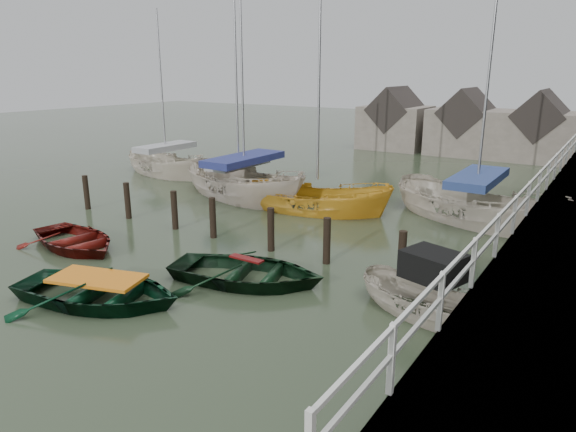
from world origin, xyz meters
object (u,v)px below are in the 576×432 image
Objects in this scene: motorboat at (427,311)px; sailboat_e at (167,173)px; sailboat_b at (245,196)px; rowboat_dkgreen at (247,282)px; rowboat_green at (100,302)px; sailboat_d at (474,219)px; rowboat_red at (76,248)px; sailboat_c at (317,210)px; sailboat_a at (239,192)px.

sailboat_e reaches higher than motorboat.
rowboat_dkgreen is at bearing -125.31° from sailboat_b.
sailboat_b is at bearing 22.11° from rowboat_dkgreen.
rowboat_green is 0.34× the size of sailboat_b.
sailboat_d is at bearing -62.71° from sailboat_b.
sailboat_b reaches higher than rowboat_red.
sailboat_d is 16.42m from sailboat_e.
motorboat is 9.45m from sailboat_c.
sailboat_a is at bearing 74.04° from motorboat.
sailboat_e is at bearing 37.52° from rowboat_dkgreen.
sailboat_a is 1.03× the size of sailboat_e.
rowboat_dkgreen is at bearing 115.89° from motorboat.
rowboat_green is (4.05, -2.17, 0.00)m from rowboat_red.
sailboat_c is (4.23, 8.16, 0.01)m from rowboat_red.
motorboat is at bearing -96.83° from rowboat_dkgreen.
sailboat_a is (-4.37, 10.99, 0.06)m from rowboat_green.
motorboat is (4.70, 0.77, 0.12)m from rowboat_dkgreen.
sailboat_c is at bearing 62.52° from motorboat.
motorboat is 19.54m from sailboat_e.
sailboat_e is at bearing 91.05° from sailboat_b.
rowboat_red is 9.19m from sailboat_c.
sailboat_b is 1.31× the size of sailboat_e.
sailboat_e is at bearing 112.16° from sailboat_d.
sailboat_b is 0.98× the size of sailboat_d.
sailboat_c is 1.07× the size of sailboat_e.
sailboat_a is at bearing 70.69° from sailboat_c.
rowboat_dkgreen reaches higher than rowboat_red.
sailboat_c is (-6.79, 6.57, -0.11)m from motorboat.
rowboat_dkgreen is 0.33× the size of sailboat_d.
sailboat_a is (-11.34, 7.24, -0.06)m from motorboat.
rowboat_dkgreen is at bearing -178.65° from sailboat_d.
rowboat_green is at bearing -126.01° from sailboat_e.
sailboat_c is at bearing -0.27° from rowboat_dkgreen.
sailboat_b reaches higher than sailboat_c.
motorboat is at bearing -106.01° from sailboat_b.
sailboat_c reaches higher than sailboat_a.
sailboat_e is at bearing 80.27° from motorboat.
rowboat_red is at bearing 114.78° from motorboat.
sailboat_d is at bearing -76.60° from sailboat_e.
sailboat_c is at bearing -18.13° from rowboat_green.
sailboat_e is (-10.73, 2.09, 0.05)m from sailboat_c.
sailboat_c is at bearing -87.41° from sailboat_e.
sailboat_b is 3.86m from sailboat_c.
rowboat_red is 8.83m from sailboat_a.
rowboat_green is 1.09× the size of motorboat.
sailboat_c reaches higher than sailboat_e.
motorboat is 13.45m from sailboat_a.
rowboat_green is 10.32m from sailboat_c.
rowboat_dkgreen is at bearing -54.34° from rowboat_green.
rowboat_green is 11.15m from sailboat_b.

